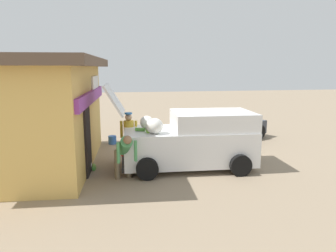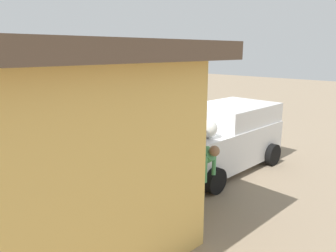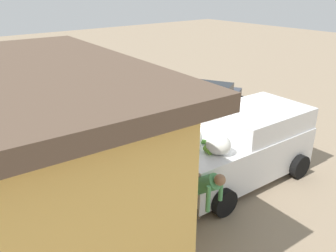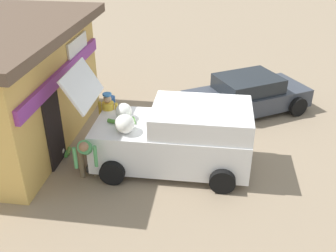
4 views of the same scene
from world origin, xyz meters
name	(u,v)px [view 1 (image 1 of 4)]	position (x,y,z in m)	size (l,w,h in m)	color
ground_plane	(187,154)	(0.00, 0.00, 0.00)	(60.00, 60.00, 0.00)	gray
storefront_bar	(36,112)	(-0.52, 5.05, 1.78)	(6.66, 4.48, 3.46)	#E0B259
delivery_van	(192,139)	(-1.52, 0.20, 0.90)	(2.42, 4.67, 2.66)	white
parked_sedan	(221,126)	(1.94, -2.00, 0.60)	(3.52, 4.51, 1.27)	#383D47
vendor_standing	(129,134)	(-0.70, 2.16, 0.97)	(0.37, 0.57, 1.69)	#726047
customer_bending	(125,151)	(-2.42, 2.37, 0.86)	(0.82, 0.63, 1.38)	#726047
unloaded_banana_pile	(82,165)	(-1.33, 3.64, 0.18)	(0.67, 0.80, 0.40)	silver
paint_bucket	(112,140)	(1.99, 2.73, 0.17)	(0.33, 0.33, 0.34)	blue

